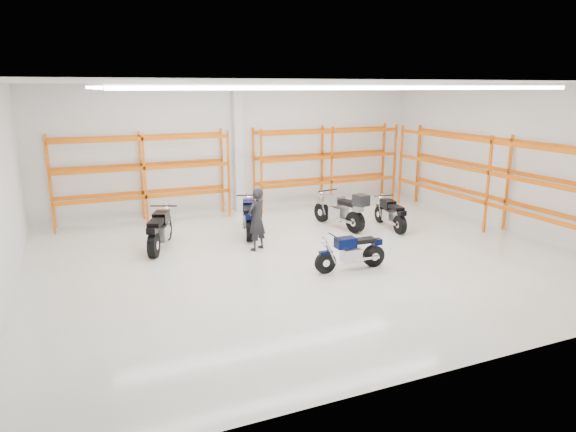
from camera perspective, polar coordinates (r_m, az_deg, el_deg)
name	(u,v)px	position (r m, az deg, el deg)	size (l,w,h in m)	color
ground	(307,257)	(13.72, 2.18, -4.59)	(14.00, 14.00, 0.00)	silver
room_shell	(308,133)	(13.07, 2.26, 9.20)	(14.02, 12.02, 4.51)	white
motorcycle_main	(353,253)	(12.79, 7.28, -4.06)	(1.89, 0.63, 0.93)	black
motorcycle_back_a	(159,231)	(14.64, -14.10, -1.67)	(1.11, 2.16, 1.12)	black
motorcycle_back_b	(249,218)	(15.69, -4.36, -0.22)	(1.02, 2.21, 1.12)	black
motorcycle_back_c	(342,210)	(16.39, 6.07, 0.62)	(0.94, 2.40, 1.24)	black
motorcycle_back_d	(391,215)	(16.64, 11.37, 0.15)	(0.69, 2.00, 0.98)	black
standing_man	(257,219)	(14.13, -3.51, -0.38)	(0.63, 0.42, 1.74)	black
structural_column	(238,149)	(18.54, -5.56, 7.41)	(0.32, 0.32, 4.50)	white
pallet_racking_back_left	(143,169)	(17.54, -15.85, 5.02)	(5.67, 0.87, 3.00)	#D93D00
pallet_racking_back_right	(327,158)	(19.59, 4.34, 6.42)	(5.67, 0.87, 3.00)	#D93D00
pallet_racking_side	(499,174)	(17.04, 22.39, 4.33)	(0.87, 9.07, 3.00)	#D93D00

